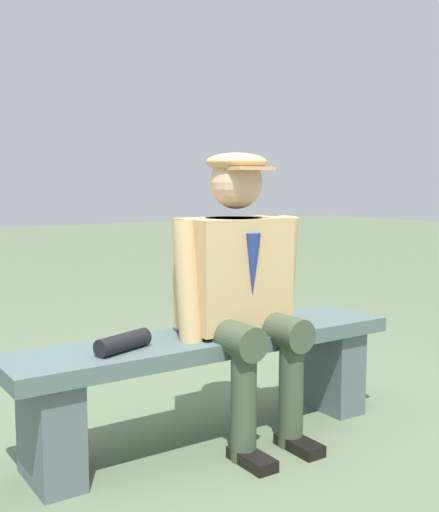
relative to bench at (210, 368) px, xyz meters
The scene contains 4 objects.
ground_plane 0.34m from the bench, ahead, with size 30.00×30.00×0.00m, color #5B6D4D.
bench is the anchor object (origin of this frame).
seated_man 0.43m from the bench, 157.17° to the left, with size 0.65×0.58×1.31m.
rolled_magazine 0.50m from the bench, ahead, with size 0.07×0.07×0.26m, color black.
Camera 1 is at (1.52, 2.34, 1.17)m, focal length 44.39 mm.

